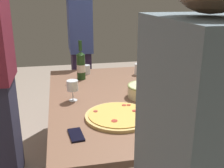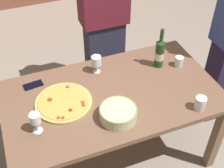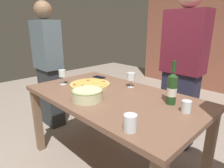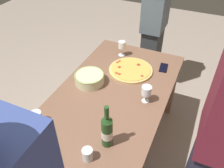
{
  "view_description": "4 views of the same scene",
  "coord_description": "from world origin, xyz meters",
  "px_view_note": "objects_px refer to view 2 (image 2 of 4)",
  "views": [
    {
      "loc": [
        -1.8,
        0.37,
        1.46
      ],
      "look_at": [
        0.0,
        0.0,
        0.85
      ],
      "focal_mm": 43.2,
      "sensor_mm": 36.0,
      "label": 1
    },
    {
      "loc": [
        -0.59,
        -1.52,
        2.3
      ],
      "look_at": [
        0.0,
        0.0,
        0.85
      ],
      "focal_mm": 48.78,
      "sensor_mm": 36.0,
      "label": 2
    },
    {
      "loc": [
        1.15,
        -1.13,
        1.33
      ],
      "look_at": [
        0.0,
        0.0,
        0.85
      ],
      "focal_mm": 30.64,
      "sensor_mm": 36.0,
      "label": 3
    },
    {
      "loc": [
        1.34,
        0.6,
        2.05
      ],
      "look_at": [
        0.0,
        0.0,
        0.85
      ],
      "focal_mm": 37.68,
      "sensor_mm": 36.0,
      "label": 4
    }
  ],
  "objects_px": {
    "serving_bowl": "(118,113)",
    "cell_phone": "(33,85)",
    "wine_glass_by_bottle": "(96,61)",
    "cup_ceramic": "(179,61)",
    "wine_bottle": "(160,53)",
    "cup_amber": "(200,103)",
    "dining_table": "(112,103)",
    "wine_glass_near_pizza": "(35,119)",
    "pizza": "(64,102)",
    "person_host": "(104,19)"
  },
  "relations": [
    {
      "from": "wine_glass_by_bottle",
      "to": "person_host",
      "type": "distance_m",
      "value": 0.6
    },
    {
      "from": "wine_glass_near_pizza",
      "to": "wine_glass_by_bottle",
      "type": "bearing_deg",
      "value": 38.0
    },
    {
      "from": "wine_bottle",
      "to": "pizza",
      "type": "bearing_deg",
      "value": -170.02
    },
    {
      "from": "person_host",
      "to": "wine_glass_near_pizza",
      "type": "bearing_deg",
      "value": -23.7
    },
    {
      "from": "wine_glass_by_bottle",
      "to": "pizza",
      "type": "bearing_deg",
      "value": -143.21
    },
    {
      "from": "pizza",
      "to": "cup_ceramic",
      "type": "xyz_separation_m",
      "value": [
        0.99,
        0.08,
        0.03
      ]
    },
    {
      "from": "person_host",
      "to": "wine_glass_by_bottle",
      "type": "bearing_deg",
      "value": -9.48
    },
    {
      "from": "dining_table",
      "to": "wine_glass_near_pizza",
      "type": "distance_m",
      "value": 0.63
    },
    {
      "from": "cup_amber",
      "to": "serving_bowl",
      "type": "bearing_deg",
      "value": 167.7
    },
    {
      "from": "wine_glass_by_bottle",
      "to": "cup_ceramic",
      "type": "xyz_separation_m",
      "value": [
        0.65,
        -0.17,
        -0.06
      ]
    },
    {
      "from": "pizza",
      "to": "cell_phone",
      "type": "distance_m",
      "value": 0.32
    },
    {
      "from": "serving_bowl",
      "to": "cup_ceramic",
      "type": "distance_m",
      "value": 0.76
    },
    {
      "from": "dining_table",
      "to": "person_host",
      "type": "bearing_deg",
      "value": 73.77
    },
    {
      "from": "cup_amber",
      "to": "person_host",
      "type": "xyz_separation_m",
      "value": [
        -0.28,
        1.19,
        0.08
      ]
    },
    {
      "from": "wine_glass_by_bottle",
      "to": "cup_amber",
      "type": "distance_m",
      "value": 0.84
    },
    {
      "from": "serving_bowl",
      "to": "wine_bottle",
      "type": "relative_size",
      "value": 0.76
    },
    {
      "from": "wine_glass_by_bottle",
      "to": "cup_amber",
      "type": "xyz_separation_m",
      "value": [
        0.54,
        -0.64,
        -0.06
      ]
    },
    {
      "from": "pizza",
      "to": "wine_glass_near_pizza",
      "type": "height_order",
      "value": "wine_glass_near_pizza"
    },
    {
      "from": "wine_glass_near_pizza",
      "to": "person_host",
      "type": "xyz_separation_m",
      "value": [
        0.82,
        0.98,
        0.02
      ]
    },
    {
      "from": "cup_ceramic",
      "to": "cell_phone",
      "type": "bearing_deg",
      "value": 170.87
    },
    {
      "from": "pizza",
      "to": "cell_phone",
      "type": "bearing_deg",
      "value": 122.05
    },
    {
      "from": "pizza",
      "to": "wine_glass_near_pizza",
      "type": "distance_m",
      "value": 0.3
    },
    {
      "from": "wine_bottle",
      "to": "person_host",
      "type": "height_order",
      "value": "person_host"
    },
    {
      "from": "wine_bottle",
      "to": "cell_phone",
      "type": "relative_size",
      "value": 2.37
    },
    {
      "from": "cup_amber",
      "to": "person_host",
      "type": "height_order",
      "value": "person_host"
    },
    {
      "from": "wine_bottle",
      "to": "wine_glass_by_bottle",
      "type": "bearing_deg",
      "value": 168.03
    },
    {
      "from": "cell_phone",
      "to": "serving_bowl",
      "type": "bearing_deg",
      "value": 35.12
    },
    {
      "from": "wine_bottle",
      "to": "cell_phone",
      "type": "xyz_separation_m",
      "value": [
        -1.0,
        0.12,
        -0.12
      ]
    },
    {
      "from": "cup_amber",
      "to": "person_host",
      "type": "relative_size",
      "value": 0.06
    },
    {
      "from": "dining_table",
      "to": "cell_phone",
      "type": "height_order",
      "value": "cell_phone"
    },
    {
      "from": "pizza",
      "to": "serving_bowl",
      "type": "relative_size",
      "value": 1.57
    },
    {
      "from": "person_host",
      "to": "cell_phone",
      "type": "bearing_deg",
      "value": -39.4
    },
    {
      "from": "wine_glass_near_pizza",
      "to": "cup_ceramic",
      "type": "distance_m",
      "value": 1.24
    },
    {
      "from": "wine_bottle",
      "to": "cup_ceramic",
      "type": "bearing_deg",
      "value": -22.21
    },
    {
      "from": "cup_ceramic",
      "to": "cell_phone",
      "type": "xyz_separation_m",
      "value": [
        -1.16,
        0.19,
        -0.04
      ]
    },
    {
      "from": "serving_bowl",
      "to": "wine_glass_by_bottle",
      "type": "bearing_deg",
      "value": 87.0
    },
    {
      "from": "dining_table",
      "to": "pizza",
      "type": "relative_size",
      "value": 3.93
    },
    {
      "from": "person_host",
      "to": "pizza",
      "type": "bearing_deg",
      "value": -20.74
    },
    {
      "from": "dining_table",
      "to": "serving_bowl",
      "type": "bearing_deg",
      "value": -101.44
    },
    {
      "from": "cell_phone",
      "to": "wine_glass_near_pizza",
      "type": "bearing_deg",
      "value": -13.02
    },
    {
      "from": "wine_glass_by_bottle",
      "to": "cell_phone",
      "type": "relative_size",
      "value": 1.03
    },
    {
      "from": "cup_ceramic",
      "to": "person_host",
      "type": "distance_m",
      "value": 0.82
    },
    {
      "from": "dining_table",
      "to": "cup_ceramic",
      "type": "xyz_separation_m",
      "value": [
        0.63,
        0.12,
        0.14
      ]
    },
    {
      "from": "serving_bowl",
      "to": "cell_phone",
      "type": "distance_m",
      "value": 0.72
    },
    {
      "from": "cell_phone",
      "to": "pizza",
      "type": "bearing_deg",
      "value": 25.51
    },
    {
      "from": "cup_ceramic",
      "to": "pizza",
      "type": "bearing_deg",
      "value": -175.13
    },
    {
      "from": "pizza",
      "to": "serving_bowl",
      "type": "distance_m",
      "value": 0.41
    },
    {
      "from": "wine_glass_by_bottle",
      "to": "person_host",
      "type": "bearing_deg",
      "value": 64.29
    },
    {
      "from": "wine_glass_near_pizza",
      "to": "cell_phone",
      "type": "distance_m",
      "value": 0.47
    },
    {
      "from": "dining_table",
      "to": "cell_phone",
      "type": "bearing_deg",
      "value": 150.18
    }
  ]
}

